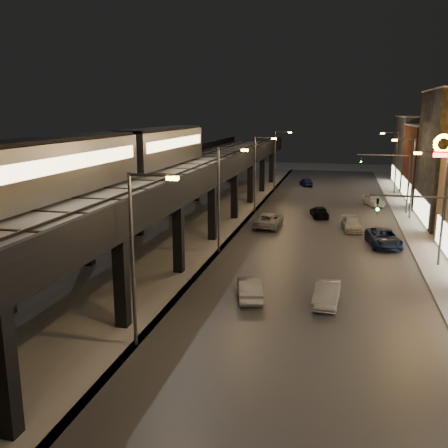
{
  "coord_description": "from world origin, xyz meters",
  "views": [
    {
      "loc": [
        9.2,
        -9.19,
        11.85
      ],
      "look_at": [
        2.27,
        20.33,
        5.0
      ],
      "focal_mm": 40.0,
      "sensor_mm": 36.0,
      "label": 1
    }
  ],
  "objects_px": {
    "subway_train": "(123,154)",
    "car_near_white": "(249,289)",
    "car_far_white": "(306,182)",
    "car_mid_dark": "(319,212)",
    "car_onc_white": "(352,225)",
    "car_mid_silver": "(269,220)",
    "car_onc_red": "(373,200)",
    "car_onc_silver": "(327,294)",
    "car_onc_dark": "(384,239)"
  },
  "relations": [
    {
      "from": "car_near_white",
      "to": "car_onc_white",
      "type": "bearing_deg",
      "value": -121.97
    },
    {
      "from": "car_near_white",
      "to": "car_onc_red",
      "type": "bearing_deg",
      "value": -119.16
    },
    {
      "from": "car_mid_silver",
      "to": "car_onc_red",
      "type": "xyz_separation_m",
      "value": [
        11.32,
        15.26,
        -0.04
      ]
    },
    {
      "from": "car_mid_silver",
      "to": "car_onc_silver",
      "type": "bearing_deg",
      "value": 110.3
    },
    {
      "from": "subway_train",
      "to": "car_near_white",
      "type": "relative_size",
      "value": 8.93
    },
    {
      "from": "subway_train",
      "to": "car_onc_red",
      "type": "distance_m",
      "value": 35.66
    },
    {
      "from": "car_mid_silver",
      "to": "car_onc_dark",
      "type": "bearing_deg",
      "value": 157.38
    },
    {
      "from": "car_onc_white",
      "to": "car_onc_red",
      "type": "bearing_deg",
      "value": 70.62
    },
    {
      "from": "car_mid_dark",
      "to": "car_onc_silver",
      "type": "xyz_separation_m",
      "value": [
        1.65,
        -26.64,
        0.07
      ]
    },
    {
      "from": "car_mid_dark",
      "to": "car_onc_red",
      "type": "bearing_deg",
      "value": -137.26
    },
    {
      "from": "car_mid_dark",
      "to": "car_far_white",
      "type": "relative_size",
      "value": 1.11
    },
    {
      "from": "car_onc_red",
      "to": "car_far_white",
      "type": "bearing_deg",
      "value": 102.56
    },
    {
      "from": "subway_train",
      "to": "car_far_white",
      "type": "xyz_separation_m",
      "value": [
        12.36,
        42.46,
        -7.78
      ]
    },
    {
      "from": "car_near_white",
      "to": "car_mid_silver",
      "type": "distance_m",
      "value": 20.55
    },
    {
      "from": "car_far_white",
      "to": "car_onc_silver",
      "type": "distance_m",
      "value": 51.28
    },
    {
      "from": "car_mid_silver",
      "to": "car_far_white",
      "type": "height_order",
      "value": "car_mid_silver"
    },
    {
      "from": "car_onc_silver",
      "to": "car_far_white",
      "type": "bearing_deg",
      "value": 98.69
    },
    {
      "from": "car_far_white",
      "to": "car_onc_white",
      "type": "height_order",
      "value": "car_far_white"
    },
    {
      "from": "subway_train",
      "to": "car_mid_dark",
      "type": "bearing_deg",
      "value": 49.21
    },
    {
      "from": "subway_train",
      "to": "car_onc_white",
      "type": "relative_size",
      "value": 8.7
    },
    {
      "from": "car_mid_silver",
      "to": "car_onc_white",
      "type": "bearing_deg",
      "value": -174.94
    },
    {
      "from": "car_onc_white",
      "to": "car_far_white",
      "type": "bearing_deg",
      "value": 94.09
    },
    {
      "from": "car_onc_silver",
      "to": "car_onc_white",
      "type": "distance_m",
      "value": 20.83
    },
    {
      "from": "subway_train",
      "to": "car_far_white",
      "type": "height_order",
      "value": "subway_train"
    },
    {
      "from": "car_near_white",
      "to": "car_mid_dark",
      "type": "bearing_deg",
      "value": -110.98
    },
    {
      "from": "car_onc_white",
      "to": "car_mid_dark",
      "type": "bearing_deg",
      "value": 112.3
    },
    {
      "from": "car_mid_silver",
      "to": "car_mid_dark",
      "type": "bearing_deg",
      "value": -125.76
    },
    {
      "from": "car_onc_silver",
      "to": "car_onc_white",
      "type": "xyz_separation_m",
      "value": [
        1.85,
        20.75,
        -0.06
      ]
    },
    {
      "from": "car_near_white",
      "to": "car_onc_dark",
      "type": "distance_m",
      "value": 17.96
    },
    {
      "from": "car_far_white",
      "to": "car_mid_dark",
      "type": "bearing_deg",
      "value": 80.31
    },
    {
      "from": "car_mid_dark",
      "to": "car_far_white",
      "type": "distance_m",
      "value": 24.62
    },
    {
      "from": "car_near_white",
      "to": "car_onc_white",
      "type": "distance_m",
      "value": 21.93
    },
    {
      "from": "car_mid_silver",
      "to": "car_onc_dark",
      "type": "xyz_separation_m",
      "value": [
        11.12,
        -5.18,
        -0.01
      ]
    },
    {
      "from": "car_mid_silver",
      "to": "car_far_white",
      "type": "relative_size",
      "value": 1.44
    },
    {
      "from": "car_far_white",
      "to": "car_onc_white",
      "type": "xyz_separation_m",
      "value": [
        6.72,
        -30.3,
        -0.03
      ]
    },
    {
      "from": "car_mid_dark",
      "to": "car_mid_silver",
      "type": "bearing_deg",
      "value": 40.06
    },
    {
      "from": "car_near_white",
      "to": "car_onc_white",
      "type": "xyz_separation_m",
      "value": [
        6.73,
        20.88,
        -0.07
      ]
    },
    {
      "from": "car_onc_white",
      "to": "subway_train",
      "type": "bearing_deg",
      "value": -155.9
    },
    {
      "from": "car_onc_white",
      "to": "car_onc_red",
      "type": "distance_m",
      "value": 15.14
    },
    {
      "from": "car_mid_silver",
      "to": "car_onc_white",
      "type": "height_order",
      "value": "car_mid_silver"
    },
    {
      "from": "car_near_white",
      "to": "car_mid_dark",
      "type": "distance_m",
      "value": 26.96
    },
    {
      "from": "car_mid_silver",
      "to": "car_near_white",
      "type": "bearing_deg",
      "value": 97.11
    },
    {
      "from": "car_onc_red",
      "to": "car_mid_dark",
      "type": "bearing_deg",
      "value": -144.75
    },
    {
      "from": "subway_train",
      "to": "car_near_white",
      "type": "bearing_deg",
      "value": -35.23
    },
    {
      "from": "car_near_white",
      "to": "car_mid_dark",
      "type": "height_order",
      "value": "car_near_white"
    },
    {
      "from": "subway_train",
      "to": "car_onc_white",
      "type": "xyz_separation_m",
      "value": [
        19.08,
        12.16,
        -7.81
      ]
    },
    {
      "from": "car_near_white",
      "to": "car_onc_silver",
      "type": "relative_size",
      "value": 1.01
    },
    {
      "from": "car_near_white",
      "to": "car_mid_silver",
      "type": "xyz_separation_m",
      "value": [
        -1.7,
        20.48,
        0.07
      ]
    },
    {
      "from": "car_near_white",
      "to": "car_onc_white",
      "type": "height_order",
      "value": "car_near_white"
    },
    {
      "from": "car_onc_dark",
      "to": "car_onc_red",
      "type": "distance_m",
      "value": 20.44
    }
  ]
}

